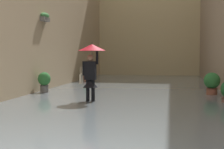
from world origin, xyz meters
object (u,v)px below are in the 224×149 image
object	(u,v)px
person_wading	(91,62)
potted_plant_near_left	(212,83)
potted_plant_far_right	(44,81)
potted_plant_near_right	(86,74)

from	to	relation	value
person_wading	potted_plant_near_left	distance (m)	5.08
potted_plant_far_right	person_wading	bearing A→B (deg)	137.76
person_wading	potted_plant_far_right	world-z (taller)	person_wading
potted_plant_near_left	potted_plant_near_right	bearing A→B (deg)	-43.16
person_wading	potted_plant_near_right	size ratio (longest dim) A/B	2.28
person_wading	potted_plant_near_left	bearing A→B (deg)	-147.47
person_wading	potted_plant_far_right	size ratio (longest dim) A/B	2.22
potted_plant_near_right	potted_plant_near_left	bearing A→B (deg)	136.84
potted_plant_near_left	potted_plant_near_right	size ratio (longest dim) A/B	1.05
person_wading	potted_plant_near_right	distance (m)	9.30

